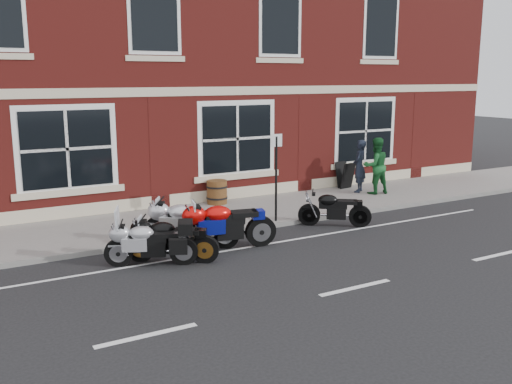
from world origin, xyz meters
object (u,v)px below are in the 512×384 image
(pedestrian_left, at_px, (359,166))
(moto_touring_silver, at_px, (148,241))
(moto_sport_black, at_px, (170,238))
(parking_sign, at_px, (276,171))
(moto_sport_red, at_px, (224,224))
(pedestrian_right, at_px, (376,166))
(barrel_planter, at_px, (217,192))
(moto_naked_black, at_px, (333,208))
(a_board_sign, at_px, (345,175))
(moto_sport_silver, at_px, (189,222))

(pedestrian_left, bearing_deg, moto_touring_silver, -18.73)
(moto_sport_black, bearing_deg, parking_sign, -33.74)
(moto_sport_red, xyz_separation_m, parking_sign, (2.11, 1.23, 0.83))
(moto_sport_black, relative_size, pedestrian_right, 0.95)
(moto_sport_red, xyz_separation_m, barrel_planter, (1.68, 3.85, -0.13))
(moto_sport_red, height_order, moto_sport_black, moto_sport_red)
(moto_naked_black, bearing_deg, a_board_sign, -4.83)
(parking_sign, bearing_deg, pedestrian_right, 20.27)
(pedestrian_left, height_order, barrel_planter, pedestrian_left)
(moto_naked_black, height_order, a_board_sign, a_board_sign)
(moto_touring_silver, relative_size, moto_naked_black, 1.13)
(moto_sport_silver, distance_m, a_board_sign, 7.80)
(moto_touring_silver, distance_m, moto_naked_black, 5.25)
(pedestrian_left, bearing_deg, moto_sport_black, -17.40)
(moto_sport_black, relative_size, pedestrian_left, 1.01)
(moto_sport_black, bearing_deg, moto_sport_silver, -9.74)
(parking_sign, bearing_deg, moto_sport_red, -147.02)
(moto_sport_red, relative_size, pedestrian_right, 1.28)
(barrel_planter, bearing_deg, pedestrian_left, -8.60)
(moto_sport_red, relative_size, moto_sport_black, 1.35)
(pedestrian_left, height_order, pedestrian_right, pedestrian_right)
(moto_sport_red, relative_size, a_board_sign, 2.60)
(moto_sport_red, distance_m, barrel_planter, 4.21)
(pedestrian_right, relative_size, parking_sign, 0.80)
(barrel_planter, bearing_deg, moto_touring_silver, -130.93)
(moto_sport_black, bearing_deg, pedestrian_right, -36.73)
(moto_touring_silver, distance_m, barrel_planter, 5.38)
(moto_sport_silver, bearing_deg, moto_sport_black, 173.17)
(parking_sign, bearing_deg, a_board_sign, 34.17)
(pedestrian_right, relative_size, a_board_sign, 2.03)
(moto_naked_black, distance_m, a_board_sign, 4.63)
(moto_sport_silver, relative_size, a_board_sign, 2.12)
(moto_touring_silver, height_order, parking_sign, parking_sign)
(moto_naked_black, relative_size, pedestrian_left, 0.93)
(moto_naked_black, bearing_deg, moto_touring_silver, 134.36)
(moto_touring_silver, bearing_deg, moto_sport_silver, -32.68)
(moto_naked_black, bearing_deg, parking_sign, 95.23)
(moto_touring_silver, height_order, pedestrian_right, pedestrian_right)
(moto_sport_black, height_order, moto_sport_silver, moto_sport_silver)
(barrel_planter, bearing_deg, a_board_sign, 0.27)
(pedestrian_right, height_order, barrel_planter, pedestrian_right)
(barrel_planter, xyz_separation_m, parking_sign, (0.43, -2.63, 0.96))
(moto_touring_silver, bearing_deg, pedestrian_left, -43.29)
(moto_sport_red, height_order, moto_naked_black, moto_sport_red)
(moto_touring_silver, xyz_separation_m, pedestrian_right, (8.58, 2.89, 0.51))
(moto_sport_black, height_order, pedestrian_left, pedestrian_left)
(a_board_sign, bearing_deg, moto_sport_red, -157.38)
(moto_sport_black, bearing_deg, a_board_sign, -28.80)
(moto_touring_silver, distance_m, a_board_sign, 9.26)
(pedestrian_left, bearing_deg, pedestrian_right, 81.18)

